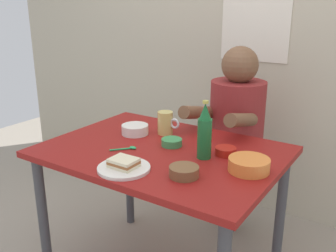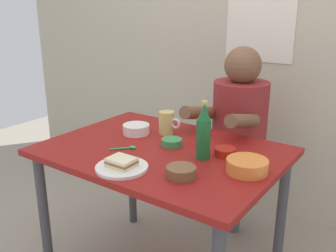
{
  "view_description": "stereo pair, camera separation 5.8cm",
  "coord_description": "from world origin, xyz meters",
  "px_view_note": "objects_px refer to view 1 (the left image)",
  "views": [
    {
      "loc": [
        0.94,
        -1.39,
        1.4
      ],
      "look_at": [
        0.0,
        0.05,
        0.84
      ],
      "focal_mm": 40.65,
      "sensor_mm": 36.0,
      "label": 1
    },
    {
      "loc": [
        0.99,
        -1.35,
        1.4
      ],
      "look_at": [
        0.0,
        0.05,
        0.84
      ],
      "focal_mm": 40.65,
      "sensor_mm": 36.0,
      "label": 2
    }
  ],
  "objects_px": {
    "stool": "(233,180)",
    "beer_mug": "(166,123)",
    "beer_bottle": "(205,132)",
    "soup_bowl_orange": "(249,164)",
    "dining_table": "(162,167)",
    "plate_orange": "(124,168)",
    "person_seated": "(236,116)",
    "sandwich": "(124,163)"
  },
  "relations": [
    {
      "from": "plate_orange",
      "to": "beer_bottle",
      "type": "xyz_separation_m",
      "value": [
        0.22,
        0.3,
        0.11
      ]
    },
    {
      "from": "dining_table",
      "to": "sandwich",
      "type": "relative_size",
      "value": 10.0
    },
    {
      "from": "person_seated",
      "to": "plate_orange",
      "type": "relative_size",
      "value": 3.27
    },
    {
      "from": "soup_bowl_orange",
      "to": "beer_mug",
      "type": "bearing_deg",
      "value": 159.68
    },
    {
      "from": "stool",
      "to": "beer_mug",
      "type": "distance_m",
      "value": 0.67
    },
    {
      "from": "soup_bowl_orange",
      "to": "stool",
      "type": "bearing_deg",
      "value": 117.29
    },
    {
      "from": "plate_orange",
      "to": "sandwich",
      "type": "bearing_deg",
      "value": 90.0
    },
    {
      "from": "person_seated",
      "to": "beer_mug",
      "type": "height_order",
      "value": "person_seated"
    },
    {
      "from": "dining_table",
      "to": "plate_orange",
      "type": "distance_m",
      "value": 0.3
    },
    {
      "from": "beer_mug",
      "to": "dining_table",
      "type": "bearing_deg",
      "value": -60.69
    },
    {
      "from": "beer_mug",
      "to": "soup_bowl_orange",
      "type": "relative_size",
      "value": 0.74
    },
    {
      "from": "beer_bottle",
      "to": "soup_bowl_orange",
      "type": "distance_m",
      "value": 0.24
    },
    {
      "from": "person_seated",
      "to": "soup_bowl_orange",
      "type": "xyz_separation_m",
      "value": [
        0.33,
        -0.63,
        0.01
      ]
    },
    {
      "from": "dining_table",
      "to": "soup_bowl_orange",
      "type": "xyz_separation_m",
      "value": [
        0.44,
        -0.01,
        0.12
      ]
    },
    {
      "from": "stool",
      "to": "beer_bottle",
      "type": "xyz_separation_m",
      "value": [
        0.11,
        -0.62,
        0.51
      ]
    },
    {
      "from": "stool",
      "to": "beer_mug",
      "type": "relative_size",
      "value": 3.57
    },
    {
      "from": "stool",
      "to": "beer_bottle",
      "type": "height_order",
      "value": "beer_bottle"
    },
    {
      "from": "plate_orange",
      "to": "soup_bowl_orange",
      "type": "relative_size",
      "value": 1.29
    },
    {
      "from": "plate_orange",
      "to": "beer_bottle",
      "type": "bearing_deg",
      "value": 53.88
    },
    {
      "from": "person_seated",
      "to": "beer_bottle",
      "type": "distance_m",
      "value": 0.62
    },
    {
      "from": "sandwich",
      "to": "plate_orange",
      "type": "bearing_deg",
      "value": -90.0
    },
    {
      "from": "beer_bottle",
      "to": "dining_table",
      "type": "bearing_deg",
      "value": -176.46
    },
    {
      "from": "beer_mug",
      "to": "person_seated",
      "type": "bearing_deg",
      "value": 63.68
    },
    {
      "from": "plate_orange",
      "to": "soup_bowl_orange",
      "type": "xyz_separation_m",
      "value": [
        0.44,
        0.27,
        0.02
      ]
    },
    {
      "from": "dining_table",
      "to": "plate_orange",
      "type": "bearing_deg",
      "value": -90.11
    },
    {
      "from": "plate_orange",
      "to": "beer_bottle",
      "type": "height_order",
      "value": "beer_bottle"
    },
    {
      "from": "stool",
      "to": "soup_bowl_orange",
      "type": "height_order",
      "value": "soup_bowl_orange"
    },
    {
      "from": "plate_orange",
      "to": "sandwich",
      "type": "height_order",
      "value": "sandwich"
    },
    {
      "from": "dining_table",
      "to": "soup_bowl_orange",
      "type": "distance_m",
      "value": 0.45
    },
    {
      "from": "dining_table",
      "to": "sandwich",
      "type": "bearing_deg",
      "value": -90.11
    },
    {
      "from": "stool",
      "to": "soup_bowl_orange",
      "type": "xyz_separation_m",
      "value": [
        0.33,
        -0.64,
        0.42
      ]
    },
    {
      "from": "stool",
      "to": "person_seated",
      "type": "relative_size",
      "value": 0.63
    },
    {
      "from": "dining_table",
      "to": "sandwich",
      "type": "height_order",
      "value": "sandwich"
    },
    {
      "from": "soup_bowl_orange",
      "to": "beer_bottle",
      "type": "bearing_deg",
      "value": 173.74
    },
    {
      "from": "beer_bottle",
      "to": "soup_bowl_orange",
      "type": "height_order",
      "value": "beer_bottle"
    },
    {
      "from": "person_seated",
      "to": "plate_orange",
      "type": "bearing_deg",
      "value": -96.7
    },
    {
      "from": "plate_orange",
      "to": "beer_mug",
      "type": "distance_m",
      "value": 0.49
    },
    {
      "from": "person_seated",
      "to": "beer_mug",
      "type": "distance_m",
      "value": 0.48
    },
    {
      "from": "stool",
      "to": "sandwich",
      "type": "xyz_separation_m",
      "value": [
        -0.11,
        -0.91,
        0.42
      ]
    },
    {
      "from": "person_seated",
      "to": "beer_bottle",
      "type": "relative_size",
      "value": 2.75
    },
    {
      "from": "sandwich",
      "to": "stool",
      "type": "bearing_deg",
      "value": 83.38
    },
    {
      "from": "stool",
      "to": "beer_mug",
      "type": "xyz_separation_m",
      "value": [
        -0.21,
        -0.44,
        0.45
      ]
    }
  ]
}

